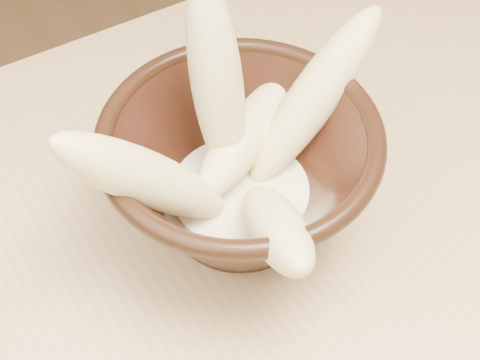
# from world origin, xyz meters

# --- Properties ---
(table) EXTENTS (1.20, 0.80, 0.75)m
(table) POSITION_xyz_m (0.00, 0.00, 0.67)
(table) COLOR tan
(table) RESTS_ON ground
(bowl) EXTENTS (0.21, 0.21, 0.12)m
(bowl) POSITION_xyz_m (-0.20, 0.10, 0.82)
(bowl) COLOR black
(bowl) RESTS_ON table
(milk_puddle) EXTENTS (0.12, 0.12, 0.02)m
(milk_puddle) POSITION_xyz_m (-0.20, 0.10, 0.79)
(milk_puddle) COLOR beige
(milk_puddle) RESTS_ON bowl
(banana_upright) EXTENTS (0.05, 0.09, 0.18)m
(banana_upright) POSITION_xyz_m (-0.20, 0.14, 0.88)
(banana_upright) COLOR tan
(banana_upright) RESTS_ON bowl
(banana_left) EXTENTS (0.14, 0.06, 0.15)m
(banana_left) POSITION_xyz_m (-0.28, 0.10, 0.86)
(banana_left) COLOR tan
(banana_left) RESTS_ON bowl
(banana_right) EXTENTS (0.16, 0.07, 0.14)m
(banana_right) POSITION_xyz_m (-0.12, 0.11, 0.85)
(banana_right) COLOR tan
(banana_right) RESTS_ON bowl
(banana_across) EXTENTS (0.15, 0.10, 0.05)m
(banana_across) POSITION_xyz_m (-0.18, 0.13, 0.82)
(banana_across) COLOR tan
(banana_across) RESTS_ON bowl
(banana_front) EXTENTS (0.09, 0.15, 0.11)m
(banana_front) POSITION_xyz_m (-0.21, 0.03, 0.83)
(banana_front) COLOR tan
(banana_front) RESTS_ON bowl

